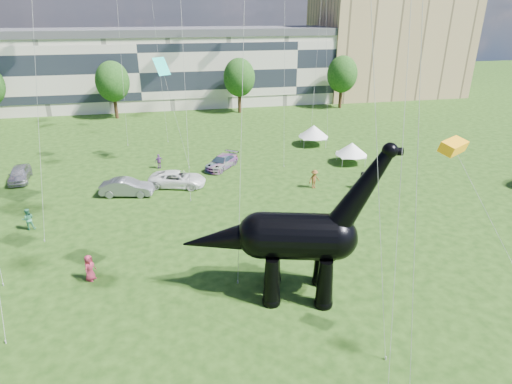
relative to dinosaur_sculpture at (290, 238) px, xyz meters
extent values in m
plane|color=#16330C|center=(-2.54, -3.35, -3.88)|extent=(220.00, 220.00, 0.00)
cube|color=beige|center=(-10.54, 58.65, 2.12)|extent=(78.00, 11.00, 12.00)
cube|color=tan|center=(37.46, 61.65, 7.12)|extent=(28.00, 18.00, 22.00)
cylinder|color=#382314|center=(-14.54, 49.65, -2.28)|extent=(0.56, 0.56, 3.20)
ellipsoid|color=#14380F|center=(-14.54, 49.65, 2.44)|extent=(5.20, 5.20, 6.24)
cylinder|color=#382314|center=(5.46, 49.65, -2.28)|extent=(0.56, 0.56, 3.20)
ellipsoid|color=#14380F|center=(5.46, 49.65, 2.44)|extent=(5.20, 5.20, 6.24)
cylinder|color=#382314|center=(23.46, 49.65, -2.28)|extent=(0.56, 0.56, 3.20)
ellipsoid|color=#14380F|center=(23.46, 49.65, 2.44)|extent=(5.20, 5.20, 6.24)
cone|color=black|center=(-1.27, -0.84, -2.32)|extent=(1.32, 1.32, 3.12)
sphere|color=black|center=(-1.27, -0.84, -3.69)|extent=(1.14, 1.14, 1.14)
cone|color=black|center=(-0.67, 1.37, -2.32)|extent=(1.32, 1.32, 3.12)
sphere|color=black|center=(-0.67, 1.37, -3.69)|extent=(1.14, 1.14, 1.14)
cone|color=black|center=(1.74, -1.66, -2.32)|extent=(1.32, 1.32, 3.12)
sphere|color=black|center=(1.74, -1.66, -3.69)|extent=(1.14, 1.14, 1.14)
cone|color=black|center=(2.34, 0.55, -2.32)|extent=(1.32, 1.32, 3.12)
sphere|color=black|center=(2.34, 0.55, -3.69)|extent=(1.14, 1.14, 1.14)
cylinder|color=black|center=(0.43, -0.12, 0.18)|extent=(4.95, 3.85, 2.81)
sphere|color=black|center=(-1.67, 0.46, 0.18)|extent=(2.81, 2.81, 2.81)
sphere|color=black|center=(2.54, -0.69, 0.18)|extent=(2.70, 2.70, 2.70)
cone|color=black|center=(3.76, -1.02, 3.18)|extent=(4.18, 2.53, 5.50)
sphere|color=black|center=(4.99, -1.36, 5.57)|extent=(0.87, 0.87, 0.87)
cylinder|color=black|center=(5.29, -1.44, 5.52)|extent=(0.82, 0.63, 0.46)
cone|color=black|center=(-3.74, 1.02, -0.17)|extent=(5.88, 3.55, 3.05)
imported|color=#AEADB2|center=(-21.87, 23.65, -3.10)|extent=(2.28, 4.71, 1.55)
imported|color=slate|center=(-10.85, 17.66, -3.07)|extent=(5.15, 2.62, 1.62)
imported|color=white|center=(-6.08, 18.93, -3.11)|extent=(6.05, 4.02, 1.54)
imported|color=#595960|center=(-1.09, 23.23, -3.16)|extent=(4.62, 5.08, 1.42)
cube|color=white|center=(13.53, 21.79, -2.86)|extent=(3.16, 3.16, 0.11)
cone|color=white|center=(13.53, 21.79, -2.11)|extent=(4.00, 4.00, 1.39)
cylinder|color=#999999|center=(12.06, 20.69, -3.37)|extent=(0.06, 0.06, 1.02)
cylinder|color=#999999|center=(14.63, 20.32, -3.37)|extent=(0.06, 0.06, 1.02)
cylinder|color=#999999|center=(12.44, 23.27, -3.37)|extent=(0.06, 0.06, 1.02)
cylinder|color=#999999|center=(15.01, 22.89, -3.37)|extent=(0.06, 0.06, 1.02)
cube|color=white|center=(11.60, 29.38, -2.79)|extent=(3.42, 3.42, 0.12)
cone|color=white|center=(11.60, 29.38, -1.99)|extent=(4.34, 4.34, 1.49)
cylinder|color=#999999|center=(10.00, 28.24, -3.33)|extent=(0.06, 0.06, 1.09)
cylinder|color=#999999|center=(12.74, 27.78, -3.33)|extent=(0.06, 0.06, 1.09)
cylinder|color=#999999|center=(10.45, 30.98, -3.33)|extent=(0.06, 0.06, 1.09)
cylinder|color=#999999|center=(13.19, 30.52, -3.33)|extent=(0.06, 0.06, 1.09)
imported|color=#A12842|center=(-12.29, 3.94, -2.96)|extent=(0.94, 1.07, 1.84)
imported|color=black|center=(11.67, 14.66, -2.99)|extent=(1.42, 1.63, 1.78)
imported|color=#663679|center=(-7.88, 24.56, -3.06)|extent=(1.04, 0.77, 1.63)
imported|color=navy|center=(0.25, 7.80, -2.93)|extent=(0.69, 0.81, 1.90)
imported|color=#33815B|center=(-18.11, 12.24, -2.97)|extent=(1.01, 0.86, 1.82)
imported|color=brown|center=(7.08, 15.73, -2.93)|extent=(1.39, 1.06, 1.89)
cube|color=orange|center=(11.06, 1.61, 4.49)|extent=(2.42, 2.07, 0.91)
plane|color=#0CBEA6|center=(-6.73, 26.02, 6.88)|extent=(2.31, 2.06, 1.73)
camera|label=1|loc=(-6.47, -21.25, 12.63)|focal=30.00mm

